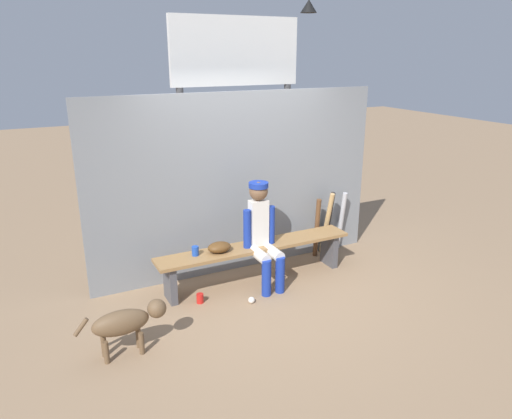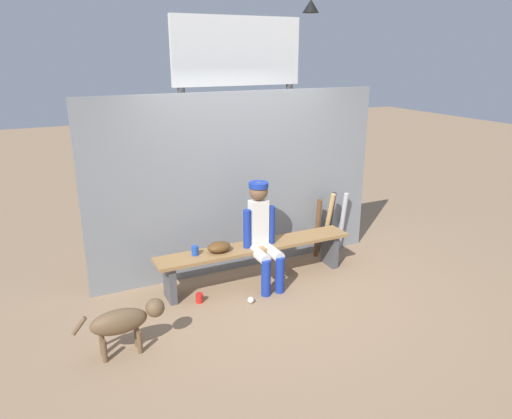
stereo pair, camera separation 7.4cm
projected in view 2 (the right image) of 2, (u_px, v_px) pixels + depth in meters
The scene contains 14 objects.
ground_plane at pixel (256, 281), 5.91m from camera, with size 30.00×30.00×0.00m, color #937556.
chainlink_fence at pixel (240, 184), 5.95m from camera, with size 3.81×0.03×2.26m, color gray.
dugout_bench at pixel (256, 253), 5.79m from camera, with size 2.47×0.36×0.48m.
player_seated at pixel (263, 232), 5.62m from camera, with size 0.41×0.55×1.26m.
baseball_glove at pixel (219, 247), 5.54m from camera, with size 0.28×0.20×0.12m, color #593819.
bat_wood_dark at pixel (318, 228), 6.48m from camera, with size 0.06×0.06×0.83m, color brown.
bat_wood_tan at pixel (328, 224), 6.54m from camera, with size 0.06×0.06×0.92m, color tan.
bat_aluminum_black at pixel (329, 222), 6.60m from camera, with size 0.06×0.06×0.91m, color black.
bat_aluminum_silver at pixel (342, 221), 6.73m from camera, with size 0.06×0.06×0.85m, color #B7B7BC.
baseball at pixel (251, 300), 5.37m from camera, with size 0.07×0.07×0.07m, color white.
cup_on_ground at pixel (199, 298), 5.38m from camera, with size 0.08×0.08×0.11m, color red.
cup_on_bench at pixel (195, 251), 5.45m from camera, with size 0.08×0.08×0.11m, color #1E47AD.
scoreboard at pixel (242, 75), 6.79m from camera, with size 2.20×0.27×3.41m.
dog at pixel (125, 321), 4.40m from camera, with size 0.84×0.20×0.49m.
Camera 2 is at (-2.33, -4.80, 2.69)m, focal length 33.56 mm.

